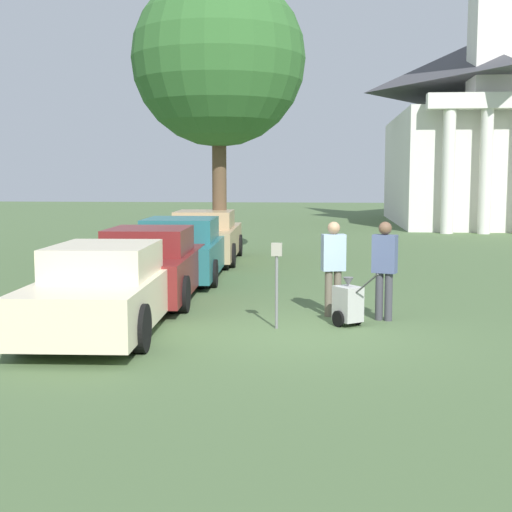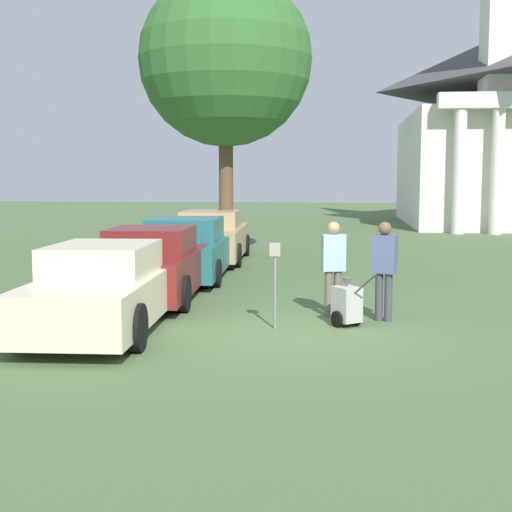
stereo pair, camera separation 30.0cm
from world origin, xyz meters
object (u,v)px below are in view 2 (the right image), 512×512
parked_car_teal (186,250)px  person_worker (333,263)px  person_supervisor (384,265)px  equipment_cart (347,304)px  parked_car_maroon (153,266)px  parked_car_cream (106,289)px  parked_car_tan (212,238)px  church (487,119)px  parking_meter (275,270)px

parked_car_teal → person_worker: 6.01m
person_supervisor → equipment_cart: (-0.65, -0.53, -0.63)m
parked_car_maroon → parked_car_teal: parked_car_teal is taller
parked_car_cream → person_supervisor: size_ratio=2.84×
person_worker → parked_car_tan: bearing=-79.7°
parked_car_maroon → parked_car_tan: size_ratio=0.97×
church → parking_meter: bearing=-107.4°
person_supervisor → parked_car_teal: bearing=-26.8°
person_worker → church: 28.30m
parked_car_maroon → church: (11.55, 25.37, 4.91)m
parked_car_teal → person_worker: size_ratio=2.96×
parked_car_teal → person_supervisor: person_supervisor is taller
parked_car_teal → church: (11.55, 22.14, 4.91)m
church → parked_car_tan: bearing=-121.9°
parking_meter → church: bearing=72.6°
parked_car_tan → equipment_cart: 9.92m
parked_car_teal → parking_meter: parked_car_teal is taller
parked_car_cream → parked_car_teal: (0.00, 6.25, 0.02)m
parked_car_teal → parked_car_tan: parked_car_tan is taller
parked_car_cream → church: (11.55, 28.39, 4.93)m
parked_car_teal → parked_car_tan: bearing=87.0°
parking_meter → person_supervisor: 2.06m
parking_meter → church: size_ratio=0.06×
parking_meter → parked_car_teal: bearing=115.6°
person_worker → equipment_cart: 1.06m
parked_car_maroon → person_worker: (3.77, -1.44, 0.29)m
parking_meter → church: church is taller
parked_car_teal → church: size_ratio=0.23×
parked_car_teal → person_worker: person_worker is taller
person_worker → parked_car_cream: bearing=8.5°
parked_car_tan → parked_car_teal: bearing=-93.0°
person_worker → parked_car_maroon: bearing=-35.2°
parked_car_tan → person_supervisor: person_supervisor is taller
person_worker → church: church is taller
parked_car_cream → parked_car_teal: size_ratio=0.97×
parked_car_teal → parked_car_tan: 3.57m
parked_car_tan → parking_meter: bearing=-76.4°
parked_car_maroon → church: size_ratio=0.21×
parked_car_maroon → parking_meter: (2.80, -2.62, 0.30)m
parked_car_maroon → person_worker: 4.04m
parked_car_cream → person_supervisor: person_supervisor is taller
parked_car_cream → parked_car_tan: size_ratio=1.03×
parked_car_maroon → person_supervisor: (4.67, -1.74, 0.31)m
person_worker → person_supervisor: (0.90, -0.30, 0.02)m
person_supervisor → parking_meter: bearing=45.3°
parked_car_cream → church: bearing=64.8°
parking_meter → person_worker: 1.52m
church → person_worker: bearing=-106.2°
person_worker → person_supervisor: 0.95m
parked_car_tan → person_supervisor: size_ratio=2.77×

